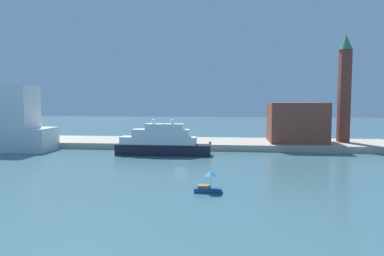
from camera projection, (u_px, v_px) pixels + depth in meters
ground at (180, 161)px, 77.38m from camera, size 400.00×400.00×0.00m
quay_dock at (193, 143)px, 102.58m from camera, size 110.00×18.99×1.64m
large_yacht at (162, 143)px, 85.93m from camera, size 22.65×4.24×10.03m
small_motorboat at (208, 184)px, 51.39m from camera, size 3.94×1.90×3.11m
harbor_building at (297, 122)px, 98.80m from camera, size 14.96×13.97×10.82m
bell_tower at (345, 85)px, 97.66m from camera, size 3.60×3.60×29.04m
parked_car at (133, 139)px, 101.48m from camera, size 4.33×1.84×1.37m
person_figure at (143, 139)px, 99.80m from camera, size 0.36×0.36×1.66m
mooring_bollard at (210, 143)px, 93.59m from camera, size 0.52×0.52×0.69m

